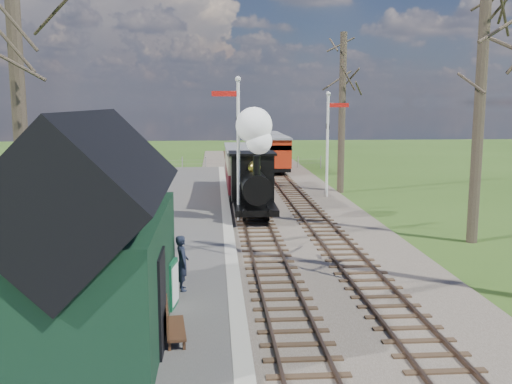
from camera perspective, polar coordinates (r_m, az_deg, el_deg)
distant_hills at (r=75.52m, az=-1.65°, el=-7.48°), size 114.40×48.00×22.02m
ballast_bed at (r=30.58m, az=1.52°, el=-0.64°), size 8.00×60.00×0.10m
track_near at (r=30.47m, az=-0.91°, el=-0.58°), size 1.60×60.00×0.15m
track_far at (r=30.72m, az=3.94°, el=-0.52°), size 1.60×60.00×0.15m
platform at (r=22.64m, az=-8.64°, el=-4.02°), size 5.00×44.00×0.20m
coping_strip at (r=22.58m, az=-2.80°, el=-3.95°), size 0.40×44.00×0.21m
station_shed at (r=12.61m, az=-15.99°, el=-4.57°), size 3.25×6.30×4.78m
semaphore_near at (r=24.07m, az=-1.95°, el=5.32°), size 1.22×0.24×6.22m
semaphore_far at (r=30.66m, az=7.30°, el=5.53°), size 1.22×0.24×5.72m
bare_trees at (r=18.35m, az=5.41°, el=9.12°), size 15.51×22.39×12.00m
fence_line at (r=44.29m, az=-1.55°, el=2.99°), size 12.60×0.08×1.00m
locomotive at (r=24.83m, az=-0.24°, el=2.11°), size 1.91×4.45×4.77m
coach at (r=30.91m, az=-0.98°, el=2.37°), size 2.22×7.62×2.34m
red_carriage_a at (r=41.53m, az=1.80°, el=3.91°), size 2.06×5.11×2.17m
red_carriage_b at (r=46.99m, az=1.10°, el=4.50°), size 2.06×5.11×2.17m
sign_board at (r=14.16m, az=-8.24°, el=-9.12°), size 0.20×0.78×1.14m
bench at (r=12.43m, az=-8.50°, el=-12.77°), size 0.53×1.39×0.77m
person at (r=15.31m, az=-7.40°, el=-7.04°), size 0.45×0.60×1.48m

